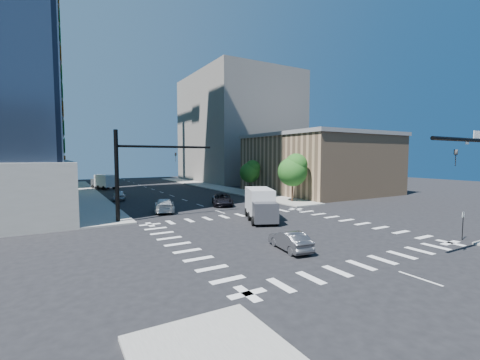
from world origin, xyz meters
TOP-DOWN VIEW (x-y plane):
  - ground at (0.00, 0.00)m, footprint 160.00×160.00m
  - road_markings at (0.00, 0.00)m, footprint 20.00×20.00m
  - sidewalk_ne at (12.50, 40.00)m, footprint 5.00×60.00m
  - sidewalk_nw at (-12.50, 40.00)m, footprint 5.00×60.00m
  - commercial_building at (25.00, 22.00)m, footprint 20.50×22.50m
  - bg_building_ne at (27.00, 55.00)m, footprint 24.00×30.00m
  - signal_mast_nw at (-10.00, 11.50)m, footprint 10.20×0.40m
  - tree_south at (12.63, 13.90)m, footprint 4.16×4.16m
  - tree_north at (12.93, 25.90)m, footprint 3.54×3.52m
  - no_parking_sign at (10.70, -9.00)m, footprint 0.30×0.06m
  - car_nb_far at (2.56, 16.46)m, footprint 4.48×6.10m
  - car_sb_near at (-5.69, 15.26)m, footprint 3.62×5.82m
  - car_sb_mid at (-8.50, 28.86)m, footprint 2.59×4.63m
  - car_sb_cross at (-2.69, -4.35)m, footprint 2.03×4.25m
  - box_truck_near at (1.27, 5.20)m, footprint 4.82×6.61m
  - box_truck_far at (-8.49, 47.86)m, footprint 4.17×5.99m

SIDE VIEW (x-z plane):
  - ground at x=0.00m, z-range 0.00..0.00m
  - road_markings at x=0.00m, z-range 0.00..0.01m
  - sidewalk_ne at x=12.50m, z-range 0.00..0.15m
  - sidewalk_nw at x=-12.50m, z-range 0.00..0.15m
  - car_sb_cross at x=-2.69m, z-range 0.00..1.34m
  - car_sb_mid at x=-8.50m, z-range 0.00..1.49m
  - car_nb_far at x=2.56m, z-range 0.00..1.54m
  - car_sb_near at x=-5.69m, z-range 0.00..1.57m
  - box_truck_far at x=-8.49m, z-range -0.17..2.73m
  - no_parking_sign at x=10.70m, z-range 0.28..2.48m
  - box_truck_near at x=1.27m, z-range -0.18..3.01m
  - tree_north at x=12.93m, z-range 1.10..6.88m
  - tree_south at x=12.63m, z-range 1.27..8.10m
  - commercial_building at x=25.00m, z-range 0.01..10.61m
  - signal_mast_nw at x=-10.00m, z-range 0.99..9.99m
  - bg_building_ne at x=27.00m, z-range 0.00..28.00m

